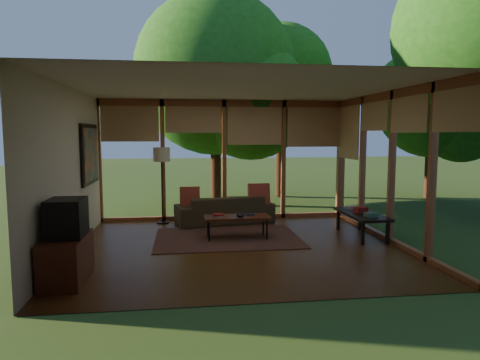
{
  "coord_description": "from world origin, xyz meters",
  "views": [
    {
      "loc": [
        -0.93,
        -7.15,
        1.94
      ],
      "look_at": [
        0.12,
        0.7,
        1.08
      ],
      "focal_mm": 32.0,
      "sensor_mm": 36.0,
      "label": 1
    }
  ],
  "objects": [
    {
      "name": "pillow_right",
      "position": [
        0.7,
        1.95,
        0.61
      ],
      "size": [
        0.47,
        0.25,
        0.49
      ],
      "primitive_type": "cube",
      "rotation": [
        -0.21,
        0.0,
        0.0
      ],
      "color": "maroon",
      "rests_on": "sofa"
    },
    {
      "name": "rug",
      "position": [
        -0.13,
        0.62,
        0.01
      ],
      "size": [
        2.66,
        1.89,
        0.01
      ],
      "primitive_type": "cube",
      "color": "brown",
      "rests_on": "floor"
    },
    {
      "name": "console_book_c",
      "position": [
        2.4,
        0.87,
        0.48
      ],
      "size": [
        0.22,
        0.16,
        0.06
      ],
      "primitive_type": "cube",
      "rotation": [
        0.0,
        0.0,
        0.07
      ],
      "color": "#B9B1A8",
      "rests_on": "side_console"
    },
    {
      "name": "coffee_table",
      "position": [
        0.04,
        0.57,
        0.39
      ],
      "size": [
        1.2,
        0.5,
        0.43
      ],
      "color": "#582618",
      "rests_on": "floor"
    },
    {
      "name": "floor_lamp",
      "position": [
        -1.39,
        2.15,
        1.41
      ],
      "size": [
        0.36,
        0.36,
        1.65
      ],
      "color": "black",
      "rests_on": "floor"
    },
    {
      "name": "console_book_b",
      "position": [
        2.4,
        0.47,
        0.51
      ],
      "size": [
        0.25,
        0.2,
        0.1
      ],
      "primitive_type": "cube",
      "rotation": [
        0.0,
        0.0,
        0.17
      ],
      "color": "maroon",
      "rests_on": "side_console"
    },
    {
      "name": "wall_left",
      "position": [
        -2.75,
        0.0,
        1.35
      ],
      "size": [
        0.04,
        5.0,
        2.7
      ],
      "primitive_type": "cube",
      "color": "beige",
      "rests_on": "ground"
    },
    {
      "name": "ct_book_lower",
      "position": [
        -0.31,
        0.52,
        0.44
      ],
      "size": [
        0.21,
        0.18,
        0.03
      ],
      "primitive_type": "cube",
      "rotation": [
        0.0,
        0.0,
        -0.26
      ],
      "color": "#B9B1A8",
      "rests_on": "coffee_table"
    },
    {
      "name": "tree_far",
      "position": [
        6.23,
        4.91,
        2.84
      ],
      "size": [
        3.25,
        3.25,
        4.48
      ],
      "color": "#3E2116",
      "rests_on": "ground"
    },
    {
      "name": "media_cabinet",
      "position": [
        -2.47,
        -1.42,
        0.3
      ],
      "size": [
        0.5,
        1.0,
        0.6
      ],
      "primitive_type": "cube",
      "color": "#582618",
      "rests_on": "floor"
    },
    {
      "name": "ct_book_side",
      "position": [
        0.29,
        0.65,
        0.44
      ],
      "size": [
        0.19,
        0.15,
        0.03
      ],
      "primitive_type": "cube",
      "rotation": [
        0.0,
        0.0,
        -0.11
      ],
      "color": "black",
      "rests_on": "coffee_table"
    },
    {
      "name": "console_book_a",
      "position": [
        2.4,
        0.02,
        0.49
      ],
      "size": [
        0.23,
        0.18,
        0.08
      ],
      "primitive_type": "cube",
      "rotation": [
        0.0,
        0.0,
        0.13
      ],
      "color": "#38624E",
      "rests_on": "side_console"
    },
    {
      "name": "ceiling",
      "position": [
        0.0,
        0.0,
        2.7
      ],
      "size": [
        5.5,
        5.5,
        0.0
      ],
      "primitive_type": "plane",
      "rotation": [
        3.14,
        0.0,
        0.0
      ],
      "color": "silver",
      "rests_on": "ground"
    },
    {
      "name": "tree_ne",
      "position": [
        2.05,
        5.83,
        3.69
      ],
      "size": [
        3.13,
        3.13,
        5.27
      ],
      "color": "#3E2116",
      "rests_on": "ground"
    },
    {
      "name": "wall_front",
      "position": [
        0.0,
        -2.5,
        1.35
      ],
      "size": [
        5.5,
        0.04,
        2.7
      ],
      "primitive_type": "cube",
      "color": "beige",
      "rests_on": "ground"
    },
    {
      "name": "television",
      "position": [
        -2.45,
        -1.42,
        0.85
      ],
      "size": [
        0.45,
        0.55,
        0.5
      ],
      "primitive_type": "cube",
      "color": "black",
      "rests_on": "media_cabinet"
    },
    {
      "name": "tree_nw",
      "position": [
        -0.04,
        4.59,
        3.54
      ],
      "size": [
        4.36,
        4.36,
        5.72
      ],
      "color": "#3E2116",
      "rests_on": "ground"
    },
    {
      "name": "floor",
      "position": [
        0.0,
        0.0,
        0.0
      ],
      "size": [
        5.5,
        5.5,
        0.0
      ],
      "primitive_type": "plane",
      "color": "#583117",
      "rests_on": "ground"
    },
    {
      "name": "wall_painting",
      "position": [
        -2.71,
        1.4,
        1.55
      ],
      "size": [
        0.06,
        1.35,
        1.15
      ],
      "color": "black",
      "rests_on": "wall_left"
    },
    {
      "name": "window_wall_right",
      "position": [
        2.75,
        0.0,
        1.35
      ],
      "size": [
        0.12,
        5.0,
        2.7
      ],
      "primitive_type": "cube",
      "color": "#9C5430",
      "rests_on": "ground"
    },
    {
      "name": "side_console",
      "position": [
        2.4,
        0.42,
        0.41
      ],
      "size": [
        0.6,
        1.4,
        0.46
      ],
      "color": "black",
      "rests_on": "floor"
    },
    {
      "name": "ct_book_upper",
      "position": [
        -0.31,
        0.52,
        0.47
      ],
      "size": [
        0.19,
        0.15,
        0.03
      ],
      "primitive_type": "cube",
      "rotation": [
        0.0,
        0.0,
        -0.04
      ],
      "color": "maroon",
      "rests_on": "coffee_table"
    },
    {
      "name": "sofa",
      "position": [
        -0.05,
        2.0,
        0.3
      ],
      "size": [
        2.2,
        1.21,
        0.61
      ],
      "primitive_type": "imported",
      "rotation": [
        0.0,
        0.0,
        3.34
      ],
      "color": "#3C321E",
      "rests_on": "floor"
    },
    {
      "name": "pillow_left",
      "position": [
        -0.8,
        1.95,
        0.59
      ],
      "size": [
        0.42,
        0.23,
        0.44
      ],
      "primitive_type": "cube",
      "rotation": [
        -0.21,
        0.0,
        0.0
      ],
      "color": "maroon",
      "rests_on": "sofa"
    },
    {
      "name": "window_wall_back",
      "position": [
        0.0,
        2.5,
        1.35
      ],
      "size": [
        5.5,
        0.12,
        2.7
      ],
      "primitive_type": "cube",
      "color": "#9C5430",
      "rests_on": "ground"
    },
    {
      "name": "exterior_lawn",
      "position": [
        8.0,
        8.0,
        -0.01
      ],
      "size": [
        40.0,
        40.0,
        0.0
      ],
      "primitive_type": "plane",
      "color": "#2C481B",
      "rests_on": "ground"
    },
    {
      "name": "ct_bowl",
      "position": [
        0.09,
        0.47,
        0.46
      ],
      "size": [
        0.16,
        0.16,
        0.07
      ],
      "primitive_type": "ellipsoid",
      "color": "black",
      "rests_on": "coffee_table"
    }
  ]
}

